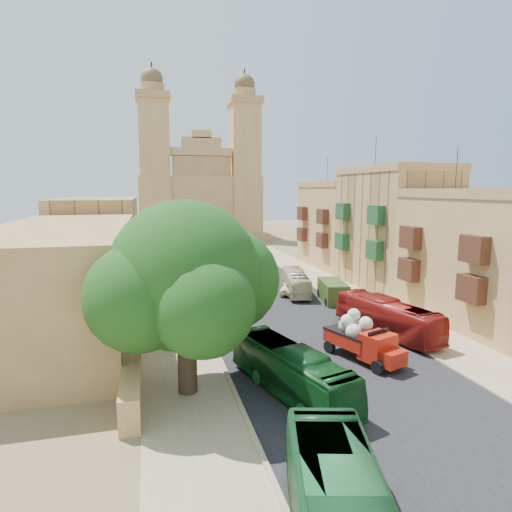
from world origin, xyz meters
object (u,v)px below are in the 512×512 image
church (199,197)px  car_blue_a (224,308)px  street_tree_b (164,268)px  pedestrian_a (382,305)px  street_tree_a (170,305)px  bus_green_north (290,370)px  street_tree_d (158,240)px  car_dkblue (216,257)px  car_blue_b (208,248)px  red_truck (363,339)px  bus_cream_east (296,282)px  car_white_b (247,265)px  ficus_tree (187,281)px  pedestrian_c (361,302)px  olive_pickup (333,292)px  street_tree_c (160,253)px  car_cream (292,288)px  car_white_a (211,272)px  bus_red_east (387,317)px

church → car_blue_a: bearing=-94.7°
street_tree_b → pedestrian_a: street_tree_b is taller
street_tree_a → bus_green_north: (6.00, -9.59, -1.51)m
street_tree_b → street_tree_d: size_ratio=1.00×
street_tree_d → car_dkblue: size_ratio=1.05×
car_blue_b → street_tree_d: bearing=-129.5°
red_truck → bus_cream_east: (1.83, 18.50, -0.22)m
car_white_b → pedestrian_a: pedestrian_a is taller
ficus_tree → car_blue_b: 55.65m
car_blue_a → pedestrian_c: bearing=-11.0°
church → olive_pickup: 59.54m
bus_green_north → street_tree_c: bearing=84.2°
church → street_tree_c: (-10.00, -42.61, -6.26)m
car_dkblue → car_blue_b: 11.67m
street_tree_d → bus_green_north: size_ratio=0.54×
street_tree_b → pedestrian_c: 19.38m
car_dkblue → pedestrian_c: bearing=-55.5°
olive_pickup → car_blue_b: (-7.26, 38.64, -0.37)m
street_tree_d → car_cream: street_tree_d is taller
street_tree_d → pedestrian_c: (17.50, -31.92, -2.57)m
bus_cream_east → car_white_a: (-7.64, 10.88, -0.60)m
car_white_a → car_white_b: (5.65, 4.15, -0.03)m
street_tree_b → car_cream: (13.59, 0.21, -2.85)m
bus_red_east → bus_cream_east: 14.46m
car_white_a → car_cream: car_cream is taller
ficus_tree → bus_green_north: 7.54m
street_tree_b → pedestrian_c: (17.50, -7.92, -2.58)m
bus_red_east → car_blue_b: 49.25m
pedestrian_a → red_truck: bearing=69.8°
bus_green_north → car_blue_b: bus_green_north is taller
street_tree_b → bus_green_north: size_ratio=0.54×
car_white_a → red_truck: bearing=-103.7°
street_tree_b → pedestrian_a: size_ratio=2.98×
ficus_tree → bus_red_east: size_ratio=1.08×
street_tree_b → bus_green_north: (6.00, -21.59, -2.16)m
church → car_white_b: size_ratio=10.22×
ficus_tree → street_tree_d: ficus_tree is taller
car_cream → pedestrian_a: 10.77m
car_blue_a → car_white_a: (1.36, 17.18, -0.07)m
car_white_b → pedestrian_a: size_ratio=2.02×
olive_pickup → car_cream: 5.09m
bus_red_east → pedestrian_c: size_ratio=5.30×
pedestrian_c → red_truck: bearing=-27.1°
red_truck → bus_red_east: red_truck is taller
street_tree_d → car_blue_b: bearing=49.1°
street_tree_c → bus_green_north: bearing=-79.9°
bus_cream_east → car_white_b: bearing=-71.0°
red_truck → pedestrian_a: bearing=53.4°
ficus_tree → car_blue_a: (4.40, 13.92, -5.64)m
olive_pickup → bus_cream_east: bearing=120.9°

